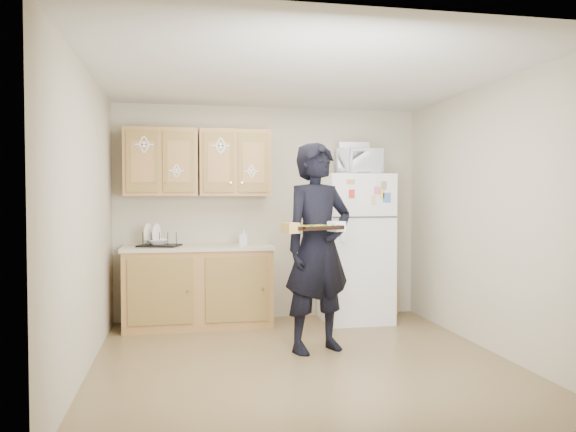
% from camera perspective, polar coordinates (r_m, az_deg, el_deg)
% --- Properties ---
extents(floor, '(3.60, 3.60, 0.00)m').
position_cam_1_polar(floor, '(5.12, 1.35, -14.41)').
color(floor, brown).
rests_on(floor, ground).
extents(ceiling, '(3.60, 3.60, 0.00)m').
position_cam_1_polar(ceiling, '(5.02, 1.38, 14.11)').
color(ceiling, silver).
rests_on(ceiling, wall_back).
extents(wall_back, '(3.60, 0.04, 2.50)m').
position_cam_1_polar(wall_back, '(6.68, -1.92, 0.32)').
color(wall_back, '#BEB49A').
rests_on(wall_back, floor).
extents(wall_front, '(3.60, 0.04, 2.50)m').
position_cam_1_polar(wall_front, '(3.18, 8.28, -1.55)').
color(wall_front, '#BEB49A').
rests_on(wall_front, floor).
extents(wall_left, '(0.04, 3.60, 2.50)m').
position_cam_1_polar(wall_left, '(4.86, -19.84, -0.43)').
color(wall_left, '#BEB49A').
rests_on(wall_left, floor).
extents(wall_right, '(0.04, 3.60, 2.50)m').
position_cam_1_polar(wall_right, '(5.58, 19.74, -0.13)').
color(wall_right, '#BEB49A').
rests_on(wall_right, floor).
extents(refrigerator, '(0.75, 0.70, 1.70)m').
position_cam_1_polar(refrigerator, '(6.57, 6.83, -3.22)').
color(refrigerator, white).
rests_on(refrigerator, floor).
extents(base_cabinet, '(1.60, 0.60, 0.86)m').
position_cam_1_polar(base_cabinet, '(6.36, -9.09, -7.21)').
color(base_cabinet, olive).
rests_on(base_cabinet, floor).
extents(countertop, '(1.64, 0.64, 0.04)m').
position_cam_1_polar(countertop, '(6.31, -9.11, -3.17)').
color(countertop, beige).
rests_on(countertop, base_cabinet).
extents(upper_cab_left, '(0.80, 0.33, 0.75)m').
position_cam_1_polar(upper_cab_left, '(6.43, -12.78, 5.33)').
color(upper_cab_left, olive).
rests_on(upper_cab_left, wall_back).
extents(upper_cab_right, '(0.80, 0.33, 0.75)m').
position_cam_1_polar(upper_cab_right, '(6.45, -5.45, 5.36)').
color(upper_cab_right, olive).
rests_on(upper_cab_right, wall_back).
extents(cereal_box, '(0.20, 0.07, 0.32)m').
position_cam_1_polar(cereal_box, '(7.06, 10.23, -8.53)').
color(cereal_box, '#F0CF54').
rests_on(cereal_box, floor).
extents(person, '(0.83, 0.69, 1.94)m').
position_cam_1_polar(person, '(5.24, 3.07, -3.19)').
color(person, black).
rests_on(person, floor).
extents(baking_tray, '(0.51, 0.44, 0.04)m').
position_cam_1_polar(baking_tray, '(4.92, 2.67, -1.25)').
color(baking_tray, black).
rests_on(baking_tray, person).
extents(pizza_front_left, '(0.14, 0.14, 0.02)m').
position_cam_1_polar(pizza_front_left, '(4.81, 2.16, -1.13)').
color(pizza_front_left, yellow).
rests_on(pizza_front_left, baking_tray).
extents(pizza_front_right, '(0.14, 0.14, 0.02)m').
position_cam_1_polar(pizza_front_right, '(4.92, 4.09, -1.07)').
color(pizza_front_right, yellow).
rests_on(pizza_front_right, baking_tray).
extents(pizza_back_left, '(0.14, 0.14, 0.02)m').
position_cam_1_polar(pizza_back_left, '(4.93, 1.24, -1.06)').
color(pizza_back_left, yellow).
rests_on(pizza_back_left, baking_tray).
extents(pizza_back_right, '(0.14, 0.14, 0.02)m').
position_cam_1_polar(pizza_back_right, '(5.04, 3.15, -0.99)').
color(pizza_back_right, yellow).
rests_on(pizza_back_right, baking_tray).
extents(pizza_center, '(0.14, 0.14, 0.02)m').
position_cam_1_polar(pizza_center, '(4.92, 2.67, -1.06)').
color(pizza_center, yellow).
rests_on(pizza_center, baking_tray).
extents(microwave, '(0.56, 0.42, 0.29)m').
position_cam_1_polar(microwave, '(6.51, 7.17, 5.49)').
color(microwave, white).
rests_on(microwave, refrigerator).
extents(foil_pan, '(0.37, 0.28, 0.07)m').
position_cam_1_polar(foil_pan, '(6.53, 6.58, 7.06)').
color(foil_pan, silver).
rests_on(foil_pan, microwave).
extents(dish_rack, '(0.50, 0.43, 0.17)m').
position_cam_1_polar(dish_rack, '(6.29, -12.92, -2.26)').
color(dish_rack, black).
rests_on(dish_rack, countertop).
extents(bowl, '(0.27, 0.27, 0.06)m').
position_cam_1_polar(bowl, '(6.29, -13.10, -2.57)').
color(bowl, white).
rests_on(bowl, dish_rack).
extents(soap_bottle, '(0.10, 0.10, 0.19)m').
position_cam_1_polar(soap_bottle, '(6.26, -4.56, -2.13)').
color(soap_bottle, white).
rests_on(soap_bottle, countertop).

